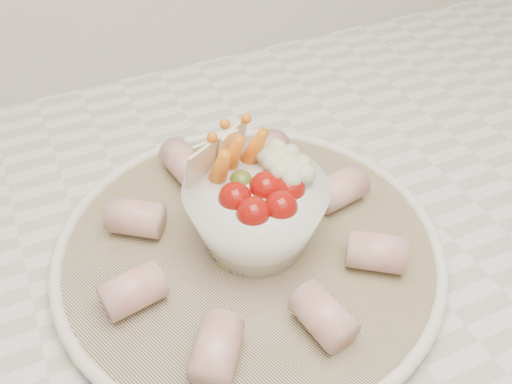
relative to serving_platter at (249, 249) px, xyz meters
name	(u,v)px	position (x,y,z in m)	size (l,w,h in m)	color
serving_platter	(249,249)	(0.00, 0.00, 0.00)	(0.48, 0.48, 0.02)	navy
veggie_bowl	(256,208)	(0.01, 0.00, 0.05)	(0.13, 0.13, 0.11)	white
cured_meat_rolls	(248,234)	(0.00, 0.00, 0.02)	(0.28, 0.29, 0.04)	#B55353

